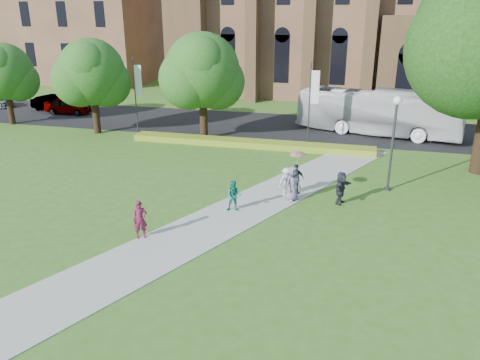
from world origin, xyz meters
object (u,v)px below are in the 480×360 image
(car_1, at_px, (53,103))
(pedestrian_0, at_px, (140,220))
(car_0, at_px, (68,106))
(streetlamp, at_px, (394,133))
(tour_coach, at_px, (378,112))

(car_1, bearing_deg, pedestrian_0, -126.90)
(car_0, height_order, pedestrian_0, pedestrian_0)
(streetlamp, relative_size, tour_coach, 0.41)
(streetlamp, distance_m, car_1, 34.56)
(streetlamp, height_order, car_0, streetlamp)
(car_0, xyz_separation_m, pedestrian_0, (18.46, -22.39, 0.12))
(streetlamp, bearing_deg, car_1, 155.47)
(streetlamp, bearing_deg, pedestrian_0, -140.37)
(streetlamp, height_order, tour_coach, streetlamp)
(pedestrian_0, bearing_deg, car_0, 97.45)
(streetlamp, distance_m, tour_coach, 12.85)
(car_0, xyz_separation_m, car_1, (-2.18, 0.80, 0.01))
(car_0, distance_m, car_1, 2.32)
(tour_coach, height_order, car_1, tour_coach)
(car_1, relative_size, pedestrian_0, 2.73)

